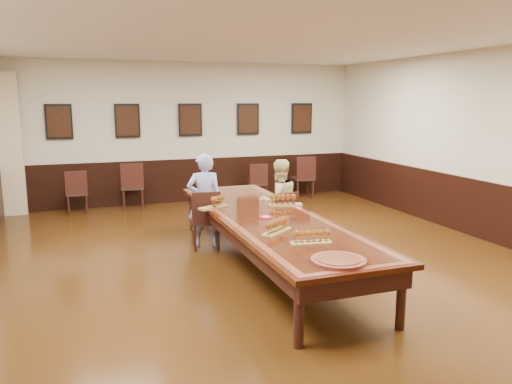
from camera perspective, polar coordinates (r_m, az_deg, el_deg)
name	(u,v)px	position (r m, az deg, el deg)	size (l,w,h in m)	color
floor	(268,267)	(7.25, 1.35, -8.56)	(8.00, 10.00, 0.02)	black
ceiling	(269,34)	(6.90, 1.48, 17.60)	(8.00, 10.00, 0.02)	white
wall_back	(190,133)	(11.68, -7.56, 6.72)	(8.00, 0.02, 3.20)	beige
wall_right	(495,146)	(9.13, 25.67, 4.73)	(0.02, 10.00, 3.20)	beige
chair_man	(205,219)	(8.02, -5.80, -3.10)	(0.45, 0.49, 0.95)	black
chair_woman	(281,218)	(8.21, 2.92, -2.94)	(0.42, 0.46, 0.90)	black
spare_chair_a	(76,192)	(11.08, -19.84, 0.03)	(0.43, 0.47, 0.92)	black
spare_chair_b	(133,186)	(11.20, -13.93, 0.72)	(0.48, 0.52, 1.02)	black
spare_chair_c	(258,182)	(11.72, 0.18, 1.16)	(0.42, 0.46, 0.90)	black
spare_chair_d	(303,177)	(12.14, 5.38, 1.74)	(0.48, 0.52, 1.02)	black
person_man	(205,200)	(8.06, -5.90, -0.97)	(0.56, 0.37, 1.52)	#5162CA
person_woman	(279,201)	(8.24, 2.63, -1.09)	(0.70, 0.54, 1.40)	#F1E196
pink_phone	(299,208)	(7.50, 4.92, -1.86)	(0.07, 0.13, 0.01)	#DE4A96
curtain	(10,145)	(11.31, -26.28, 4.84)	(0.45, 0.18, 2.90)	beige
wainscoting	(268,233)	(7.10, 1.37, -4.67)	(8.00, 10.00, 1.00)	black
conference_table	(268,225)	(7.07, 1.38, -3.80)	(1.40, 5.00, 0.76)	black
posters	(190,120)	(11.60, -7.52, 8.18)	(6.14, 0.04, 0.74)	black
flight_a	(216,203)	(7.52, -4.65, -1.21)	(0.50, 0.34, 0.18)	olive
flight_b	(285,200)	(7.64, 3.31, -0.96)	(0.53, 0.25, 0.19)	olive
flight_c	(277,226)	(6.11, 2.40, -3.95)	(0.47, 0.40, 0.18)	olive
flight_d	(311,237)	(5.67, 6.33, -5.19)	(0.47, 0.21, 0.17)	olive
red_plate_grp	(266,217)	(6.88, 1.13, -2.91)	(0.19, 0.19, 0.02)	red
carved_platter	(339,261)	(5.11, 9.41, -7.74)	(0.65, 0.65, 0.04)	#551711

